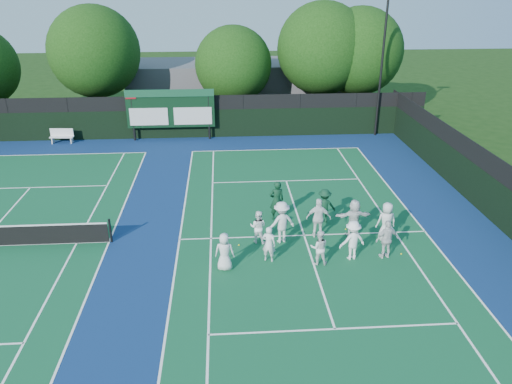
{
  "coord_description": "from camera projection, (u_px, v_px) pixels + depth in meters",
  "views": [
    {
      "loc": [
        -3.47,
        -18.3,
        10.59
      ],
      "look_at": [
        -2.0,
        3.0,
        1.3
      ],
      "focal_mm": 35.0,
      "sensor_mm": 36.0,
      "label": 1
    }
  ],
  "objects": [
    {
      "name": "tree_c",
      "position": [
        235.0,
        66.0,
        37.21
      ],
      "size": [
        5.71,
        5.71,
        7.35
      ],
      "color": "black",
      "rests_on": "ground"
    },
    {
      "name": "coach_right",
      "position": [
        324.0,
        206.0,
        23.02
      ],
      "size": [
        1.07,
        0.63,
        1.64
      ],
      "primitive_type": "imported",
      "rotation": [
        0.0,
        0.0,
        3.12
      ],
      "color": "#0E331F",
      "rests_on": "ground"
    },
    {
      "name": "back_fence",
      "position": [
        186.0,
        119.0,
        34.9
      ],
      "size": [
        34.0,
        0.08,
        3.0
      ],
      "color": "black",
      "rests_on": "ground"
    },
    {
      "name": "player_back_4",
      "position": [
        386.0,
        221.0,
        21.45
      ],
      "size": [
        0.88,
        0.6,
        1.74
      ],
      "primitive_type": "imported",
      "rotation": [
        0.0,
        0.0,
        3.2
      ],
      "color": "silver",
      "rests_on": "ground"
    },
    {
      "name": "tennis_ball_1",
      "position": [
        360.0,
        207.0,
        24.78
      ],
      "size": [
        0.07,
        0.07,
        0.07
      ],
      "primitive_type": "sphere",
      "color": "yellow",
      "rests_on": "ground"
    },
    {
      "name": "bench",
      "position": [
        62.0,
        135.0,
        34.11
      ],
      "size": [
        1.61,
        0.55,
        1.0
      ],
      "color": "silver",
      "rests_on": "ground"
    },
    {
      "name": "player_front_4",
      "position": [
        387.0,
        239.0,
        20.06
      ],
      "size": [
        1.04,
        0.61,
        1.67
      ],
      "primitive_type": "imported",
      "rotation": [
        0.0,
        0.0,
        3.36
      ],
      "color": "silver",
      "rests_on": "ground"
    },
    {
      "name": "player_front_0",
      "position": [
        225.0,
        252.0,
        19.27
      ],
      "size": [
        0.82,
        0.58,
        1.56
      ],
      "primitive_type": "imported",
      "rotation": [
        0.0,
        0.0,
        3.02
      ],
      "color": "silver",
      "rests_on": "ground"
    },
    {
      "name": "tennis_ball_0",
      "position": [
        272.0,
        258.0,
        20.31
      ],
      "size": [
        0.07,
        0.07,
        0.07
      ],
      "primitive_type": "sphere",
      "color": "yellow",
      "rests_on": "ground"
    },
    {
      "name": "clubhouse",
      "position": [
        239.0,
        86.0,
        42.21
      ],
      "size": [
        18.0,
        6.0,
        4.0
      ],
      "primitive_type": "cube",
      "color": "#56555A",
      "rests_on": "ground"
    },
    {
      "name": "tree_b",
      "position": [
        97.0,
        54.0,
        36.17
      ],
      "size": [
        6.58,
        6.58,
        8.82
      ],
      "color": "black",
      "rests_on": "ground"
    },
    {
      "name": "player_front_2",
      "position": [
        319.0,
        248.0,
        19.67
      ],
      "size": [
        0.75,
        0.61,
        1.46
      ],
      "primitive_type": "imported",
      "rotation": [
        0.0,
        0.0,
        3.06
      ],
      "color": "white",
      "rests_on": "ground"
    },
    {
      "name": "tree_e",
      "position": [
        361.0,
        53.0,
        37.46
      ],
      "size": [
        6.49,
        6.49,
        8.63
      ],
      "color": "black",
      "rests_on": "ground"
    },
    {
      "name": "player_front_1",
      "position": [
        269.0,
        244.0,
        19.85
      ],
      "size": [
        0.65,
        0.54,
        1.54
      ],
      "primitive_type": "imported",
      "rotation": [
        0.0,
        0.0,
        2.79
      ],
      "color": "white",
      "rests_on": "ground"
    },
    {
      "name": "ground",
      "position": [
        308.0,
        247.0,
        21.18
      ],
      "size": [
        120.0,
        120.0,
        0.0
      ],
      "primitive_type": "plane",
      "color": "#16320D",
      "rests_on": "ground"
    },
    {
      "name": "divider_fence_right",
      "position": [
        506.0,
        202.0,
        22.13
      ],
      "size": [
        0.08,
        32.0,
        3.0
      ],
      "color": "black",
      "rests_on": "ground"
    },
    {
      "name": "player_back_2",
      "position": [
        319.0,
        218.0,
        21.65
      ],
      "size": [
        1.12,
        0.58,
        1.82
      ],
      "primitive_type": "imported",
      "rotation": [
        0.0,
        0.0,
        3.01
      ],
      "color": "white",
      "rests_on": "ground"
    },
    {
      "name": "near_court",
      "position": [
        304.0,
        235.0,
        22.1
      ],
      "size": [
        11.05,
        23.85,
        0.01
      ],
      "color": "#10502D",
      "rests_on": "ground"
    },
    {
      "name": "player_back_3",
      "position": [
        354.0,
        218.0,
        21.81
      ],
      "size": [
        1.6,
        0.58,
        1.71
      ],
      "primitive_type": "imported",
      "rotation": [
        0.0,
        0.0,
        3.19
      ],
      "color": "silver",
      "rests_on": "ground"
    },
    {
      "name": "scoreboard",
      "position": [
        170.0,
        109.0,
        34.12
      ],
      "size": [
        6.0,
        0.21,
        3.55
      ],
      "color": "black",
      "rests_on": "ground"
    },
    {
      "name": "player_back_1",
      "position": [
        281.0,
        222.0,
        21.23
      ],
      "size": [
        1.37,
        1.05,
        1.87
      ],
      "primitive_type": "imported",
      "rotation": [
        0.0,
        0.0,
        3.47
      ],
      "color": "silver",
      "rests_on": "ground"
    },
    {
      "name": "player_back_0",
      "position": [
        258.0,
        227.0,
        21.26
      ],
      "size": [
        0.86,
        0.76,
        1.49
      ],
      "primitive_type": "imported",
      "rotation": [
        0.0,
        0.0,
        2.83
      ],
      "color": "white",
      "rests_on": "ground"
    },
    {
      "name": "player_front_3",
      "position": [
        353.0,
        240.0,
        19.98
      ],
      "size": [
        1.2,
        0.85,
        1.68
      ],
      "primitive_type": "imported",
      "rotation": [
        0.0,
        0.0,
        3.36
      ],
      "color": "white",
      "rests_on": "ground"
    },
    {
      "name": "tennis_ball_4",
      "position": [
        346.0,
        229.0,
        22.58
      ],
      "size": [
        0.07,
        0.07,
        0.07
      ],
      "primitive_type": "sphere",
      "color": "yellow",
      "rests_on": "ground"
    },
    {
      "name": "coach_left",
      "position": [
        277.0,
        200.0,
        23.22
      ],
      "size": [
        0.77,
        0.58,
        1.92
      ],
      "primitive_type": "imported",
      "rotation": [
        0.0,
        0.0,
        3.32
      ],
      "color": "#0D321D",
      "rests_on": "ground"
    },
    {
      "name": "tree_d",
      "position": [
        324.0,
        51.0,
        37.19
      ],
      "size": [
        6.79,
        6.79,
        9.01
      ],
      "color": "black",
      "rests_on": "ground"
    },
    {
      "name": "tennis_ball_2",
      "position": [
        401.0,
        254.0,
        20.58
      ],
      "size": [
        0.07,
        0.07,
        0.07
      ],
      "primitive_type": "sphere",
      "color": "yellow",
      "rests_on": "ground"
    },
    {
      "name": "court_apron",
      "position": [
        168.0,
        240.0,
        21.72
      ],
      "size": [
        34.0,
        32.0,
        0.01
      ],
      "primitive_type": "cube",
      "color": "navy",
      "rests_on": "ground"
    },
    {
      "name": "light_pole_right",
      "position": [
        384.0,
        45.0,
        33.51
      ],
      "size": [
        1.2,
        0.3,
        10.12
      ],
      "color": "black",
      "rests_on": "ground"
    },
    {
      "name": "tennis_ball_3",
      "position": [
        239.0,
        245.0,
        21.25
      ],
      "size": [
        0.07,
        0.07,
        0.07
      ],
      "primitive_type": "sphere",
      "color": "yellow",
      "rests_on": "ground"
    }
  ]
}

